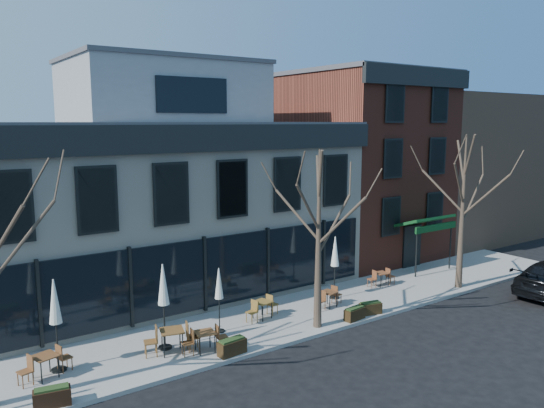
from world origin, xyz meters
TOP-DOWN VIEW (x-y plane):
  - ground at (0.00, 0.00)m, footprint 120.00×120.00m
  - sidewalk_front at (3.25, -2.15)m, footprint 33.50×4.70m
  - corner_building at (0.07, 5.07)m, footprint 18.39×10.39m
  - red_brick_building at (13.00, 4.98)m, footprint 8.20×11.78m
  - bg_building at (23.00, 6.00)m, footprint 12.00×12.00m
  - tree_mid at (3.01, -3.90)m, footprint 3.50×3.55m
  - tree_right at (12.01, -3.90)m, footprint 3.72×3.77m
  - cafe_set_0 at (-6.84, -2.30)m, footprint 1.80×0.89m
  - cafe_set_1 at (-2.77, -2.89)m, footprint 2.04×1.03m
  - cafe_set_2 at (-1.77, -3.45)m, footprint 1.75×0.79m
  - cafe_set_3 at (1.69, -1.91)m, footprint 1.74×0.82m
  - cafe_set_4 at (4.86, -2.42)m, footprint 1.65×0.77m
  - cafe_set_5 at (9.00, -1.59)m, footprint 1.59×0.70m
  - umbrella_0 at (-6.38, -2.01)m, footprint 0.50×0.50m
  - umbrella_1 at (-2.82, -2.37)m, footprint 0.50×0.50m
  - umbrella_2 at (-0.46, -2.15)m, footprint 0.41×0.41m
  - umbrella_4 at (5.84, -1.68)m, footprint 0.46×0.46m
  - planter_0 at (-7.06, -4.20)m, footprint 1.08×0.59m
  - planter_1 at (-1.09, -4.17)m, footprint 1.06×0.51m
  - planter_2 at (4.73, -4.20)m, footprint 0.99×0.49m
  - planter_3 at (5.74, -4.10)m, footprint 1.01×0.59m

SIDE VIEW (x-z plane):
  - ground at x=0.00m, z-range 0.00..0.00m
  - sidewalk_front at x=3.25m, z-range 0.00..0.15m
  - planter_3 at x=5.74m, z-range 0.15..0.68m
  - planter_2 at x=4.73m, z-range 0.15..0.68m
  - planter_0 at x=-7.06m, z-range 0.15..0.72m
  - planter_1 at x=-1.09m, z-range 0.15..0.72m
  - cafe_set_5 at x=9.00m, z-range 0.16..0.98m
  - cafe_set_4 at x=4.86m, z-range 0.16..1.01m
  - cafe_set_3 at x=1.69m, z-range 0.16..1.05m
  - cafe_set_2 at x=-1.77m, z-range 0.16..1.06m
  - cafe_set_0 at x=-6.84m, z-range 0.16..1.08m
  - cafe_set_1 at x=-2.77m, z-range 0.16..1.21m
  - umbrella_2 at x=-0.46m, z-range 0.67..3.22m
  - umbrella_4 at x=5.84m, z-range 0.75..3.65m
  - umbrella_0 at x=-6.38m, z-range 0.79..3.89m
  - umbrella_1 at x=-2.82m, z-range 0.79..3.91m
  - tree_mid at x=3.01m, z-range 0.27..7.31m
  - tree_right at x=12.01m, z-range 0.28..7.76m
  - corner_building at x=0.07m, z-range -0.83..10.27m
  - bg_building at x=23.00m, z-range 0.00..10.00m
  - red_brick_building at x=13.00m, z-range 0.05..11.22m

